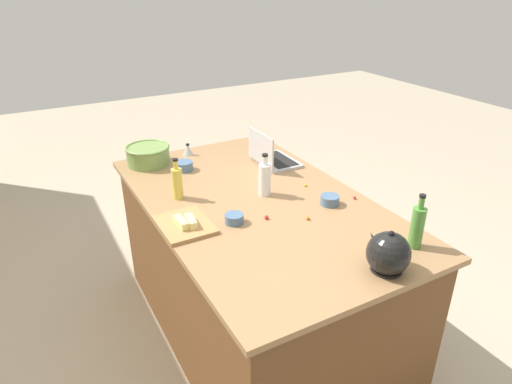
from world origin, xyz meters
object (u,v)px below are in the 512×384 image
ramekin_medium (330,200)px  bottle_oil (177,183)px  mixing_bowl_large (148,155)px  laptop (271,157)px  butter_stick_right (181,222)px  kettle (388,254)px  bottle_olive (417,226)px  cutting_board (185,225)px  kitchen_timer (188,150)px  bottle_vinegar (265,179)px  butter_stick_left (191,221)px  ramekin_wide (184,166)px  ramekin_small (234,219)px

ramekin_medium → bottle_oil: bearing=55.8°
mixing_bowl_large → bottle_oil: bearing=179.7°
laptop → ramekin_medium: laptop is taller
mixing_bowl_large → butter_stick_right: 0.87m
laptop → bottle_oil: bottle_oil is taller
mixing_bowl_large → kettle: (-1.58, -0.51, 0.02)m
mixing_bowl_large → ramekin_medium: mixing_bowl_large is taller
bottle_olive → cutting_board: bearing=51.5°
butter_stick_right → ramekin_medium: size_ratio=1.12×
mixing_bowl_large → kettle: size_ratio=1.29×
kitchen_timer → kettle: bearing=-171.7°
mixing_bowl_large → bottle_oil: (-0.55, 0.00, 0.03)m
ramekin_medium → bottle_olive: bearing=-171.0°
bottle_oil → bottle_vinegar: bearing=-113.8°
ramekin_medium → butter_stick_right: bearing=80.0°
bottle_vinegar → butter_stick_left: size_ratio=2.16×
cutting_board → butter_stick_left: bearing=-141.5°
laptop → bottle_vinegar: (-0.36, 0.26, 0.05)m
cutting_board → bottle_olive: bearing=-128.5°
bottle_vinegar → butter_stick_left: 0.51m
ramekin_medium → ramekin_wide: bearing=32.3°
cutting_board → ramekin_small: 0.24m
mixing_bowl_large → ramekin_wide: mixing_bowl_large is taller
ramekin_small → bottle_oil: bearing=20.5°
mixing_bowl_large → butter_stick_left: size_ratio=2.51×
butter_stick_right → ramekin_medium: butter_stick_right is taller
cutting_board → ramekin_small: (-0.08, -0.22, 0.01)m
laptop → cutting_board: bearing=121.8°
kettle → bottle_olive: bearing=-73.0°
kitchen_timer → ramekin_small: bearing=172.0°
mixing_bowl_large → butter_stick_right: (-0.86, 0.11, -0.03)m
butter_stick_left → ramekin_wide: 0.71m
kitchen_timer → bottle_olive: bearing=-163.0°
bottle_oil → butter_stick_right: size_ratio=2.08×
mixing_bowl_large → bottle_vinegar: size_ratio=1.16×
butter_stick_left → ramekin_small: 0.21m
butter_stick_right → kitchen_timer: bearing=-23.2°
bottle_vinegar → ramekin_small: (-0.20, 0.28, -0.07)m
cutting_board → kitchen_timer: bearing=-22.3°
kettle → butter_stick_right: 0.95m
kettle → butter_stick_right: (0.72, 0.62, -0.04)m
bottle_vinegar → bottle_oil: bearing=66.2°
bottle_olive → kitchen_timer: (1.54, 0.47, -0.07)m
laptop → bottle_vinegar: size_ratio=1.31×
bottle_vinegar → ramekin_medium: (-0.27, -0.24, -0.07)m
mixing_bowl_large → butter_stick_left: mixing_bowl_large is taller
ramekin_small → ramekin_medium: bearing=-97.4°
kettle → ramekin_wide: bearing=14.3°
mixing_bowl_large → cutting_board: mixing_bowl_large is taller
ramekin_small → bottle_vinegar: bearing=-55.2°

